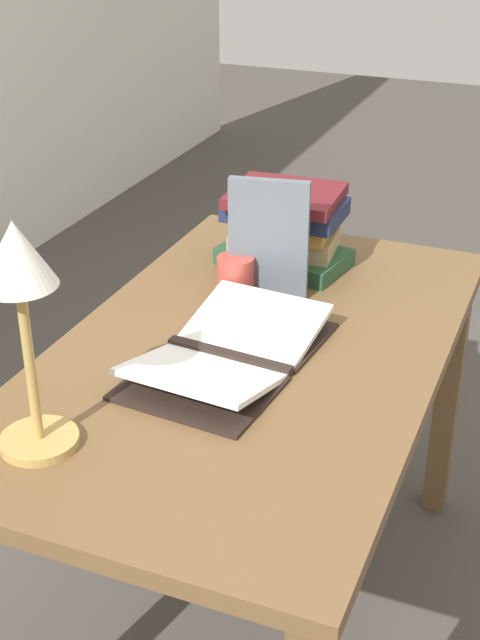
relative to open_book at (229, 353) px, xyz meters
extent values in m
plane|color=#47423D|center=(0.07, -0.02, -0.79)|extent=(12.00, 12.00, 0.00)
cube|color=brown|center=(0.07, -0.02, -0.04)|extent=(1.32, 0.76, 0.03)
cube|color=brown|center=(0.68, -0.35, -0.42)|extent=(0.06, 0.06, 0.73)
cube|color=brown|center=(0.68, 0.31, -0.42)|extent=(0.06, 0.06, 0.73)
cube|color=black|center=(0.00, 0.00, -0.01)|extent=(0.05, 0.27, 0.02)
cube|color=black|center=(-0.12, 0.01, -0.01)|extent=(0.25, 0.30, 0.01)
cube|color=black|center=(0.12, -0.01, -0.01)|extent=(0.25, 0.30, 0.01)
cube|color=white|center=(-0.11, 0.01, 0.01)|extent=(0.23, 0.28, 0.06)
cube|color=white|center=(0.11, -0.01, 0.01)|extent=(0.23, 0.28, 0.06)
cube|color=#234C2D|center=(0.49, 0.06, 0.00)|extent=(0.23, 0.32, 0.04)
cube|color=tan|center=(0.49, 0.06, 0.05)|extent=(0.18, 0.26, 0.05)
cube|color=#BC8933|center=(0.49, 0.06, 0.09)|extent=(0.18, 0.24, 0.03)
cube|color=#1E284C|center=(0.49, 0.06, 0.12)|extent=(0.18, 0.27, 0.04)
cube|color=maroon|center=(0.49, 0.06, 0.16)|extent=(0.23, 0.27, 0.03)
cube|color=slate|center=(0.31, 0.04, 0.12)|extent=(0.05, 0.18, 0.28)
cylinder|color=tan|center=(-0.38, 0.19, -0.01)|extent=(0.14, 0.14, 0.02)
cylinder|color=tan|center=(-0.38, 0.19, 0.14)|extent=(0.02, 0.02, 0.29)
cone|color=silver|center=(-0.38, 0.19, 0.34)|extent=(0.12, 0.12, 0.11)
cylinder|color=#B74238|center=(0.28, 0.10, 0.03)|extent=(0.09, 0.09, 0.10)
torus|color=#B74238|center=(0.30, 0.14, 0.03)|extent=(0.04, 0.05, 0.05)
camera|label=1|loc=(-1.41, -0.60, 0.88)|focal=50.00mm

